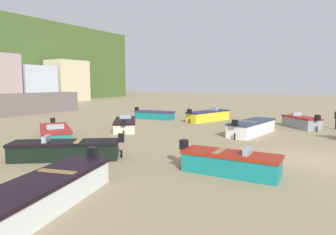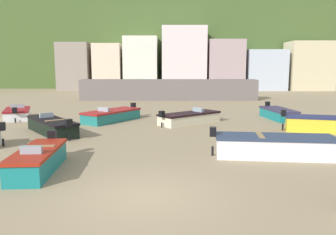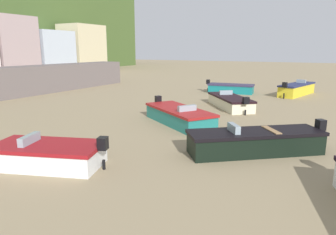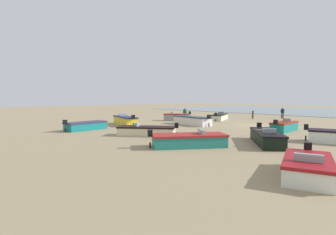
# 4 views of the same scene
# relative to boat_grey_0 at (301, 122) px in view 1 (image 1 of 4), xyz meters

# --- Properties ---
(ground_plane) EXTENTS (160.00, 160.00, 0.00)m
(ground_plane) POSITION_rel_boat_grey_0_xyz_m (-10.24, -2.03, -0.47)
(ground_plane) COLOR #93805F
(townhouse_right) EXTENTS (6.26, 5.55, 6.52)m
(townhouse_right) POSITION_rel_boat_grey_0_xyz_m (6.34, 44.75, 2.79)
(townhouse_right) COLOR #B2BECC
(townhouse_right) RESTS_ON ground
(townhouse_far_right) EXTENTS (6.95, 5.03, 7.85)m
(townhouse_far_right) POSITION_rel_boat_grey_0_xyz_m (13.54, 44.49, 3.45)
(townhouse_far_right) COLOR beige
(townhouse_far_right) RESTS_ON ground
(boat_grey_0) EXTENTS (3.29, 3.31, 1.23)m
(boat_grey_0) POSITION_rel_boat_grey_0_xyz_m (0.00, 0.00, 0.00)
(boat_grey_0) COLOR gray
(boat_grey_0) RESTS_ON ground
(boat_yellow_1) EXTENTS (5.22, 2.50, 1.28)m
(boat_yellow_1) POSITION_rel_boat_grey_0_xyz_m (-0.02, 7.99, 0.02)
(boat_yellow_1) COLOR gold
(boat_yellow_1) RESTS_ON ground
(boat_black_2) EXTENTS (4.14, 4.73, 1.16)m
(boat_black_2) POSITION_rel_boat_grey_0_xyz_m (-16.31, 7.68, -0.04)
(boat_black_2) COLOR black
(boat_black_2) RESTS_ON ground
(boat_cream_3) EXTENTS (4.54, 4.08, 1.06)m
(boat_cream_3) POSITION_rel_boat_grey_0_xyz_m (-8.06, 11.19, -0.09)
(boat_cream_3) COLOR beige
(boat_cream_3) RESTS_ON ground
(boat_teal_4) EXTENTS (1.54, 4.09, 1.18)m
(boat_teal_4) POSITION_rel_boat_grey_0_xyz_m (-14.36, 0.38, -0.03)
(boat_teal_4) COLOR #167675
(boat_teal_4) RESTS_ON ground
(boat_white_6) EXTENTS (5.34, 2.03, 1.27)m
(boat_white_6) POSITION_rel_boat_grey_0_xyz_m (-4.98, 2.39, 0.01)
(boat_white_6) COLOR silver
(boat_white_6) RESTS_ON ground
(boat_white_7) EXTENTS (5.46, 2.98, 1.19)m
(boat_white_7) POSITION_rel_boat_grey_0_xyz_m (-20.21, 3.69, -0.03)
(boat_white_7) COLOR white
(boat_white_7) RESTS_ON ground
(boat_teal_8) EXTENTS (1.95, 4.20, 1.09)m
(boat_teal_8) POSITION_rel_boat_grey_0_xyz_m (-1.32, 13.21, -0.08)
(boat_teal_8) COLOR #147276
(boat_teal_8) RESTS_ON ground
(boat_teal_9) EXTENTS (3.95, 4.75, 1.11)m
(boat_teal_9) POSITION_rel_boat_grey_0_xyz_m (-13.55, 12.18, -0.06)
(boat_teal_9) COLOR #207772
(boat_teal_9) RESTS_ON ground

